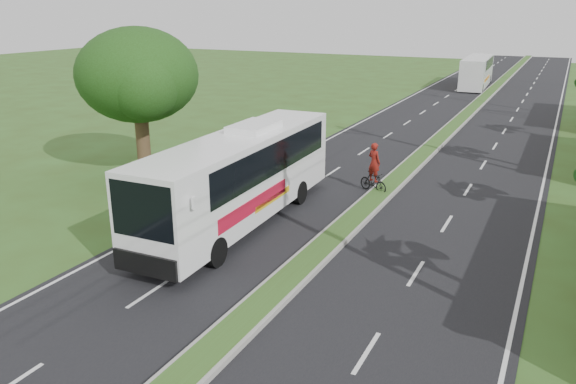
% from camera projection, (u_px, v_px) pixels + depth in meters
% --- Properties ---
extents(ground, '(180.00, 180.00, 0.00)m').
position_uv_depth(ground, '(248.00, 321.00, 15.73)').
color(ground, '#364D1C').
rests_on(ground, ground).
extents(road_asphalt, '(14.00, 160.00, 0.02)m').
position_uv_depth(road_asphalt, '(421.00, 158.00, 32.74)').
color(road_asphalt, black).
rests_on(road_asphalt, ground).
extents(median_strip, '(1.20, 160.00, 0.18)m').
position_uv_depth(median_strip, '(421.00, 156.00, 32.71)').
color(median_strip, gray).
rests_on(median_strip, ground).
extents(lane_edge_left, '(0.12, 160.00, 0.01)m').
position_uv_depth(lane_edge_left, '(316.00, 146.00, 35.57)').
color(lane_edge_left, silver).
rests_on(lane_edge_left, ground).
extents(lane_edge_right, '(0.12, 160.00, 0.01)m').
position_uv_depth(lane_edge_right, '(546.00, 172.00, 29.91)').
color(lane_edge_right, silver).
rests_on(lane_edge_right, ground).
extents(shade_tree, '(6.30, 6.00, 7.54)m').
position_uv_depth(shade_tree, '(136.00, 78.00, 27.80)').
color(shade_tree, '#473321').
rests_on(shade_tree, ground).
extents(coach_bus_main, '(2.90, 12.19, 3.92)m').
position_uv_depth(coach_bus_main, '(241.00, 172.00, 22.20)').
color(coach_bus_main, white).
rests_on(coach_bus_main, ground).
extents(coach_bus_far, '(2.92, 11.21, 3.24)m').
position_uv_depth(coach_bus_far, '(477.00, 70.00, 61.52)').
color(coach_bus_far, white).
rests_on(coach_bus_far, ground).
extents(motorcyclist, '(1.68, 1.11, 2.41)m').
position_uv_depth(motorcyclist, '(374.00, 174.00, 26.41)').
color(motorcyclist, black).
rests_on(motorcyclist, ground).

